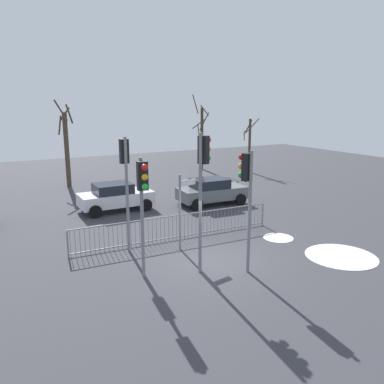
% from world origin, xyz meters
% --- Properties ---
extents(ground_plane, '(60.00, 60.00, 0.00)m').
position_xyz_m(ground_plane, '(0.00, 0.00, 0.00)').
color(ground_plane, '#38383D').
extents(traffic_light_mid_right, '(0.36, 0.56, 4.13)m').
position_xyz_m(traffic_light_mid_right, '(0.65, -1.19, 3.03)').
color(traffic_light_mid_right, slate).
rests_on(traffic_light_mid_right, ground).
extents(traffic_light_foreground_right, '(0.32, 0.57, 4.41)m').
position_xyz_m(traffic_light_foreground_right, '(-2.21, 2.49, 3.23)').
color(traffic_light_foreground_right, slate).
rests_on(traffic_light_foreground_right, ground).
extents(traffic_light_mid_left, '(0.53, 0.40, 4.69)m').
position_xyz_m(traffic_light_mid_left, '(-0.62, -0.52, 3.43)').
color(traffic_light_mid_left, slate).
rests_on(traffic_light_mid_left, ground).
extents(traffic_light_rear_left, '(0.34, 0.57, 3.97)m').
position_xyz_m(traffic_light_rear_left, '(-2.57, -0.16, 2.91)').
color(traffic_light_rear_left, slate).
rests_on(traffic_light_rear_left, ground).
extents(direction_sign_post, '(0.78, 0.19, 2.98)m').
position_xyz_m(direction_sign_post, '(-0.33, 1.60, 1.67)').
color(direction_sign_post, slate).
rests_on(direction_sign_post, ground).
extents(pedestrian_guard_railing, '(8.84, 0.39, 1.07)m').
position_xyz_m(pedestrian_guard_railing, '(-0.00, 2.68, 0.55)').
color(pedestrian_guard_railing, slate).
rests_on(pedestrian_guard_railing, ground).
extents(car_white_trailing, '(3.80, 1.93, 1.47)m').
position_xyz_m(car_white_trailing, '(-0.82, 8.31, 0.77)').
color(car_white_trailing, silver).
rests_on(car_white_trailing, ground).
extents(car_grey_mid, '(3.89, 2.11, 1.47)m').
position_xyz_m(car_grey_mid, '(4.32, 6.97, 0.77)').
color(car_grey_mid, slate).
rests_on(car_grey_mid, ground).
extents(bare_tree_left, '(1.22, 1.17, 5.78)m').
position_xyz_m(bare_tree_left, '(-1.73, 15.60, 2.75)').
color(bare_tree_left, '#473828').
rests_on(bare_tree_left, ground).
extents(bare_tree_centre, '(1.46, 1.01, 4.36)m').
position_xyz_m(bare_tree_centre, '(12.48, 14.47, 2.33)').
color(bare_tree_centre, '#473828').
rests_on(bare_tree_centre, ground).
extents(bare_tree_right, '(1.34, 1.26, 6.23)m').
position_xyz_m(bare_tree_right, '(9.74, 17.48, 2.85)').
color(bare_tree_right, '#473828').
rests_on(bare_tree_right, ground).
extents(snow_patch_kerb, '(1.26, 1.26, 0.01)m').
position_xyz_m(snow_patch_kerb, '(3.86, 0.78, 0.01)').
color(snow_patch_kerb, white).
rests_on(snow_patch_kerb, ground).
extents(snow_patch_island, '(2.61, 2.61, 0.01)m').
position_xyz_m(snow_patch_island, '(4.56, -1.92, 0.01)').
color(snow_patch_island, silver).
rests_on(snow_patch_island, ground).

